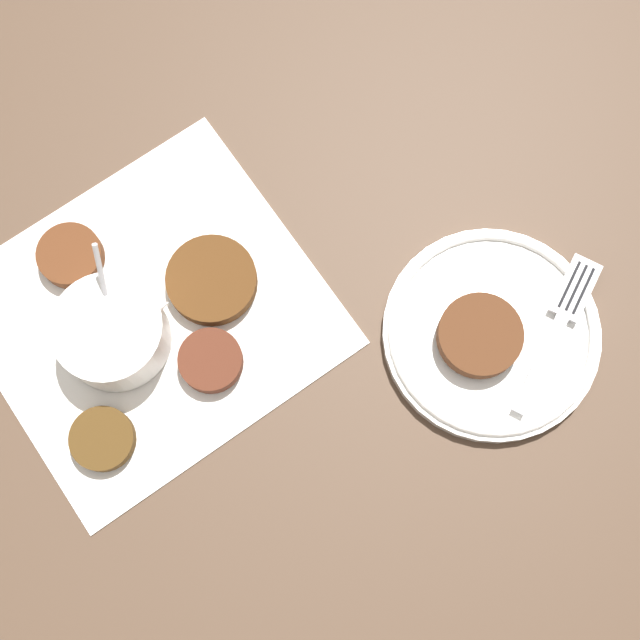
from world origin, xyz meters
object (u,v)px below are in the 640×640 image
at_px(fork, 562,318).
at_px(serving_plate, 492,333).
at_px(sauce_bowl, 112,330).
at_px(fritter_on_plate, 480,336).

bearing_deg(fork, serving_plate, 166.72).
height_order(sauce_bowl, fritter_on_plate, sauce_bowl).
distance_m(serving_plate, fork, 0.07).
distance_m(sauce_bowl, fritter_on_plate, 0.34).
bearing_deg(fork, sauce_bowl, 158.06).
bearing_deg(serving_plate, fork, -13.28).
bearing_deg(sauce_bowl, serving_plate, -23.54).
distance_m(serving_plate, fritter_on_plate, 0.02).
relative_size(sauce_bowl, fritter_on_plate, 1.41).
bearing_deg(serving_plate, sauce_bowl, 156.46).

